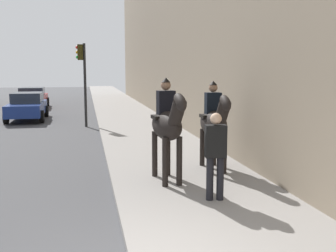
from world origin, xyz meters
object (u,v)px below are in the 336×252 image
Objects in this scene: mounted_horse_near at (167,124)px; traffic_light_near_curb at (83,71)px; car_near_lane at (27,106)px; car_mid_lane at (33,97)px; pedestrian_greeting at (215,151)px; mounted_horse_far at (214,122)px.

mounted_horse_near is 10.53m from traffic_light_near_curb.
car_mid_lane is (7.02, 0.59, 0.01)m from car_near_lane.
traffic_light_near_curb is at bearing -174.53° from mounted_horse_near.
pedestrian_greeting is at bearing -167.90° from traffic_light_near_curb.
pedestrian_greeting is 0.37× the size of car_near_lane.
mounted_horse_far is (0.81, -1.35, -0.09)m from mounted_horse_near.
mounted_horse_far is 2.41m from pedestrian_greeting.
pedestrian_greeting is 12.14m from traffic_light_near_curb.
car_mid_lane is at bearing -176.00° from car_near_lane.
traffic_light_near_curb is (10.30, 1.89, 1.13)m from mounted_horse_near.
mounted_horse_near reaches higher than pedestrian_greeting.
mounted_horse_near is 0.51× the size of car_near_lane.
car_near_lane is 7.04m from car_mid_lane.
mounted_horse_near is 14.45m from car_near_lane.
car_near_lane is at bearing 28.52° from pedestrian_greeting.
traffic_light_near_curb reaches higher than car_near_lane.
car_mid_lane is at bearing -170.19° from mounted_horse_near.
mounted_horse_near is 1.57m from mounted_horse_far.
traffic_light_near_curb is (-3.30, -2.94, 1.82)m from car_near_lane.
traffic_light_near_curb reaches higher than pedestrian_greeting.
car_near_lane is (13.60, 4.83, -0.69)m from mounted_horse_near.
traffic_light_near_curb reaches higher than car_mid_lane.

